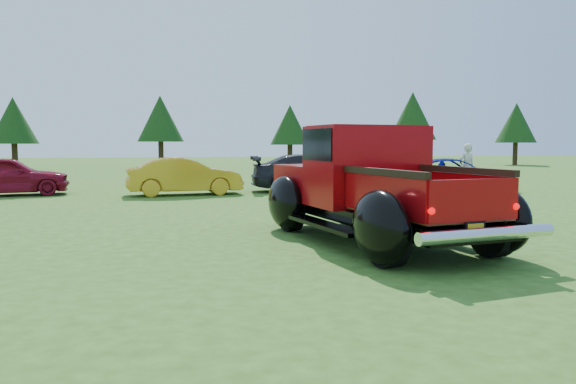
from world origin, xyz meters
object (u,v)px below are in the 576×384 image
(tree_east, at_px, (412,116))
(tree_mid_left, at_px, (160,119))
(tree_mid_right, at_px, (290,125))
(spectator, at_px, (467,168))
(pickup_truck, at_px, (366,185))
(show_car_red, at_px, (6,176))
(show_car_grey, at_px, (314,173))
(tree_west, at_px, (13,121))
(tree_far_east, at_px, (516,123))
(show_car_blue, at_px, (453,175))
(show_car_yellow, at_px, (184,176))

(tree_east, bearing_deg, tree_mid_left, 175.24)
(tree_mid_right, bearing_deg, spectator, -84.07)
(tree_east, distance_m, spectator, 21.97)
(tree_east, xyz_separation_m, pickup_truck, (-13.36, -29.25, -2.70))
(tree_mid_left, distance_m, show_car_red, 21.35)
(spectator, bearing_deg, tree_mid_right, -91.31)
(tree_mid_left, distance_m, show_car_grey, 21.98)
(tree_west, height_order, tree_east, tree_east)
(tree_mid_right, bearing_deg, show_car_grey, -98.46)
(tree_mid_left, xyz_separation_m, tree_far_east, (27.00, -0.50, -0.14))
(show_car_blue, relative_size, spectator, 2.49)
(pickup_truck, bearing_deg, tree_east, 54.00)
(show_car_yellow, relative_size, show_car_grey, 0.83)
(tree_mid_left, relative_size, show_car_red, 1.31)
(tree_east, bearing_deg, tree_west, -178.94)
(tree_mid_right, distance_m, show_car_yellow, 21.98)
(tree_east, height_order, spectator, tree_east)
(show_car_grey, bearing_deg, tree_mid_left, 20.05)
(show_car_yellow, distance_m, show_car_blue, 9.32)
(tree_far_east, xyz_separation_m, show_car_red, (-31.18, -20.26, -2.59))
(show_car_red, height_order, show_car_grey, show_car_red)
(tree_west, distance_m, tree_far_east, 36.03)
(tree_mid_left, height_order, tree_far_east, tree_mid_left)
(tree_far_east, relative_size, spectator, 2.84)
(show_car_yellow, bearing_deg, tree_mid_left, -3.59)
(tree_far_east, height_order, show_car_blue, tree_far_east)
(tree_mid_left, bearing_deg, pickup_truck, -81.41)
(tree_west, relative_size, tree_mid_left, 0.92)
(tree_west, distance_m, tree_mid_right, 18.03)
(tree_west, relative_size, show_car_blue, 1.09)
(tree_far_east, distance_m, show_car_blue, 27.04)
(tree_east, height_order, show_car_red, tree_east)
(tree_mid_left, bearing_deg, spectator, -63.23)
(tree_mid_right, bearing_deg, tree_far_east, 1.59)
(show_car_yellow, xyz_separation_m, spectator, (9.70, -0.67, 0.23))
(tree_far_east, height_order, show_car_red, tree_far_east)
(tree_mid_left, xyz_separation_m, spectator, (11.20, -22.20, -2.54))
(show_car_yellow, bearing_deg, show_car_red, 74.68)
(pickup_truck, bearing_deg, show_car_grey, 70.48)
(pickup_truck, bearing_deg, show_car_yellow, 97.37)
(tree_east, xyz_separation_m, show_car_grey, (-11.97, -19.46, -3.00))
(show_car_yellow, bearing_deg, tree_mid_right, -27.64)
(tree_mid_right, height_order, show_car_grey, tree_mid_right)
(tree_far_east, bearing_deg, tree_east, -173.66)
(tree_west, bearing_deg, tree_mid_left, 12.53)
(tree_west, height_order, tree_mid_right, tree_west)
(tree_mid_left, bearing_deg, tree_far_east, -1.06)
(tree_mid_left, xyz_separation_m, show_car_red, (-4.18, -20.76, -2.73))
(pickup_truck, height_order, show_car_grey, pickup_truck)
(tree_east, relative_size, tree_far_east, 1.12)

